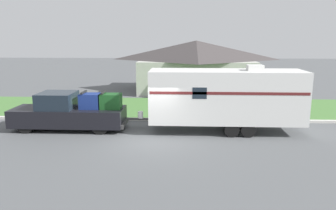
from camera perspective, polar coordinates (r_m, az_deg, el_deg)
The scene contains 7 objects.
ground_plane at distance 16.07m, azimuth -2.77°, elevation -6.12°, with size 120.00×120.00×0.00m, color #515456.
curb_strip at distance 19.64m, azimuth -1.73°, elevation -2.54°, with size 80.00×0.30×0.14m.
lawn_strip at distance 23.19m, azimuth -1.03°, elevation -0.42°, with size 80.00×7.00×0.03m.
house_across_street at distance 30.39m, azimuth 4.87°, elevation 6.98°, with size 10.86×7.79×4.58m.
pickup_truck at distance 18.42m, azimuth -16.73°, elevation -1.26°, with size 6.10×2.00×2.09m.
travel_trailer at distance 17.32m, azimuth 10.07°, elevation 1.52°, with size 9.12×2.29×3.53m.
mailbox at distance 21.41m, azimuth 21.17°, elevation 0.27°, with size 0.48×0.20×1.22m.
Camera 1 is at (1.50, -15.20, 4.98)m, focal length 35.00 mm.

